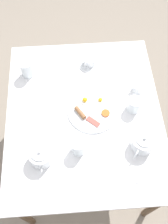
# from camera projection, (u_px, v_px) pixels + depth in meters

# --- Properties ---
(ground_plane) EXTENTS (8.00, 8.00, 0.00)m
(ground_plane) POSITION_uv_depth(u_px,v_px,m) (84.00, 153.00, 2.26)
(ground_plane) COLOR gray
(table) EXTENTS (0.95, 1.14, 0.73)m
(table) POSITION_uv_depth(u_px,v_px,m) (84.00, 118.00, 1.67)
(table) COLOR white
(table) RESTS_ON ground_plane
(breakfast_plate) EXTENTS (0.31, 0.31, 0.04)m
(breakfast_plate) POSITION_uv_depth(u_px,v_px,m) (92.00, 110.00, 1.62)
(breakfast_plate) COLOR white
(breakfast_plate) RESTS_ON table
(teapot_near) EXTENTS (0.14, 0.18, 0.12)m
(teapot_near) POSITION_uv_depth(u_px,v_px,m) (143.00, 143.00, 1.47)
(teapot_near) COLOR white
(teapot_near) RESTS_ON table
(teapot_far) EXTENTS (0.13, 0.21, 0.12)m
(teapot_far) POSITION_uv_depth(u_px,v_px,m) (41.00, 156.00, 1.44)
(teapot_far) COLOR white
(teapot_far) RESTS_ON table
(teacup_with_saucer_left) EXTENTS (0.16, 0.16, 0.06)m
(teacup_with_saucer_left) POSITION_uv_depth(u_px,v_px,m) (89.00, 62.00, 1.77)
(teacup_with_saucer_left) COLOR white
(teacup_with_saucer_left) RESTS_ON table
(water_glass_tall) EXTENTS (0.08, 0.08, 0.12)m
(water_glass_tall) POSITION_uv_depth(u_px,v_px,m) (27.00, 69.00, 1.70)
(water_glass_tall) COLOR white
(water_glass_tall) RESTS_ON table
(water_glass_short) EXTENTS (0.08, 0.08, 0.10)m
(water_glass_short) POSITION_uv_depth(u_px,v_px,m) (134.00, 105.00, 1.59)
(water_glass_short) COLOR white
(water_glass_short) RESTS_ON table
(wine_glass_spare) EXTENTS (0.08, 0.08, 0.11)m
(wine_glass_spare) POSITION_uv_depth(u_px,v_px,m) (78.00, 146.00, 1.45)
(wine_glass_spare) COLOR white
(wine_glass_spare) RESTS_ON table
(creamer_jug) EXTENTS (0.09, 0.07, 0.06)m
(creamer_jug) POSITION_uv_depth(u_px,v_px,m) (137.00, 88.00, 1.67)
(creamer_jug) COLOR white
(creamer_jug) RESTS_ON table
(fork_by_plate) EXTENTS (0.16, 0.13, 0.00)m
(fork_by_plate) POSITION_uv_depth(u_px,v_px,m) (40.00, 105.00, 1.64)
(fork_by_plate) COLOR silver
(fork_by_plate) RESTS_ON table
(knife_by_plate) EXTENTS (0.23, 0.02, 0.00)m
(knife_by_plate) POSITION_uv_depth(u_px,v_px,m) (127.00, 63.00, 1.80)
(knife_by_plate) COLOR silver
(knife_by_plate) RESTS_ON table
(spoon_for_tea) EXTENTS (0.15, 0.05, 0.00)m
(spoon_for_tea) POSITION_uv_depth(u_px,v_px,m) (150.00, 184.00, 1.41)
(spoon_for_tea) COLOR silver
(spoon_for_tea) RESTS_ON table
(fork_spare) EXTENTS (0.11, 0.17, 0.00)m
(fork_spare) POSITION_uv_depth(u_px,v_px,m) (93.00, 182.00, 1.41)
(fork_spare) COLOR silver
(fork_spare) RESTS_ON table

